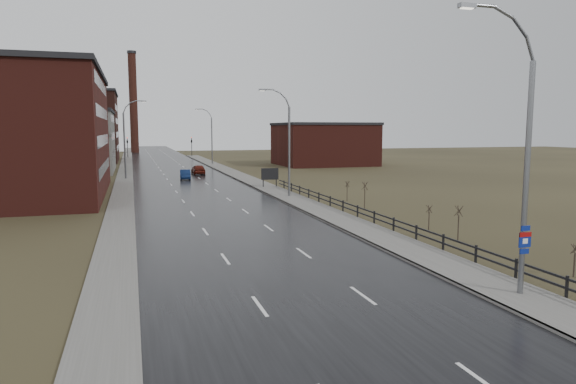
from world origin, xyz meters
TOP-DOWN VIEW (x-y plane):
  - ground at (0.00, 0.00)m, footprint 320.00×320.00m
  - road at (0.00, 60.00)m, footprint 14.00×300.00m
  - sidewalk_right at (8.60, 35.00)m, footprint 3.20×180.00m
  - curb_right at (7.08, 35.00)m, footprint 0.16×180.00m
  - sidewalk_left at (-8.20, 60.00)m, footprint 2.40×260.00m
  - warehouse_mid at (-17.99, 78.00)m, footprint 16.32×20.40m
  - warehouse_far at (-22.99, 108.00)m, footprint 26.52×24.48m
  - building_right at (30.30, 82.00)m, footprint 18.36×16.32m
  - smokestack at (-6.00, 150.00)m, footprint 2.70×2.70m
  - streetlight_main at (8.47, 2.00)m, footprint 3.91×0.29m
  - streetlight_right_mid at (8.50, 36.00)m, footprint 3.36×0.28m
  - streetlight_left at (-7.70, 62.00)m, footprint 3.36×0.28m
  - streetlight_right_far at (8.50, 90.00)m, footprint 3.36×0.28m
  - guardrail at (10.30, 18.31)m, footprint 0.10×53.05m
  - shrub_b at (13.49, 3.70)m, footprint 0.40×0.42m
  - shrub_c at (12.94, 12.30)m, footprint 0.56×0.59m
  - shrub_d at (13.14, 16.03)m, footprint 0.44×0.47m
  - shrub_e at (12.88, 26.12)m, footprint 0.60×0.63m
  - shrub_f at (13.58, 31.67)m, footprint 0.49×0.51m
  - billboard at (9.10, 45.08)m, footprint 2.18×0.17m
  - traffic_light_left at (-8.00, 120.00)m, footprint 0.58×2.73m
  - traffic_light_right at (8.00, 120.00)m, footprint 0.58×2.73m
  - car_near at (0.21, 58.96)m, footprint 1.80×4.30m
  - car_far at (3.03, 66.67)m, footprint 1.92×4.69m

SIDE VIEW (x-z plane):
  - ground at x=0.00m, z-range 0.00..0.00m
  - road at x=0.00m, z-range 0.00..0.06m
  - sidewalk_left at x=-8.20m, z-range 0.00..0.12m
  - sidewalk_right at x=8.60m, z-range 0.00..0.18m
  - curb_right at x=7.08m, z-range 0.00..0.18m
  - car_near at x=0.21m, z-range 0.00..1.38m
  - guardrail at x=10.30m, z-range 0.16..1.26m
  - car_far at x=3.03m, z-range 0.00..1.59m
  - shrub_b at x=13.49m, z-range 0.05..1.71m
  - shrub_d at x=13.14m, z-range 0.06..1.90m
  - shrub_f at x=13.58m, z-range 0.06..2.10m
  - shrub_c at x=12.94m, z-range 0.07..2.42m
  - shrub_e at x=12.88m, z-range 0.08..2.62m
  - billboard at x=9.10m, z-range 0.44..2.91m
  - building_right at x=30.30m, z-range 0.01..8.51m
  - traffic_light_left at x=-8.00m, z-range 1.95..7.25m
  - traffic_light_right at x=8.00m, z-range 1.95..7.25m
  - warehouse_mid at x=-17.99m, z-range 0.01..10.51m
  - streetlight_right_mid at x=8.50m, z-range 0.16..11.51m
  - streetlight_left at x=-7.70m, z-range 0.16..11.51m
  - streetlight_right_far at x=8.50m, z-range 0.16..11.51m
  - streetlight_main at x=8.47m, z-range 0.01..12.11m
  - warehouse_far at x=-22.99m, z-range 0.01..15.51m
  - smokestack at x=-6.00m, z-range 0.15..30.85m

